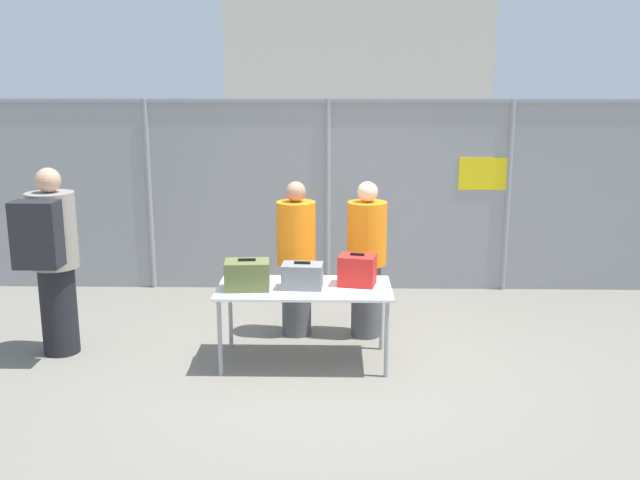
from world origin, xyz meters
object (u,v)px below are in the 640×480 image
Objects in this scene: utility_trailer at (425,217)px; suitcase_red at (357,270)px; traveler_hooded at (52,255)px; inspection_table at (304,293)px; suitcase_grey at (302,276)px; security_worker_far at (367,257)px; suitcase_olive at (247,275)px; security_worker_near at (296,257)px.

suitcase_red is at bearing -104.07° from utility_trailer.
inspection_table is at bearing -20.66° from traveler_hooded.
suitcase_grey reaches higher than utility_trailer.
security_worker_far is (0.62, 0.77, -0.02)m from suitcase_grey.
suitcase_olive is 0.93m from security_worker_near.
inspection_table is 4.19× the size of suitcase_grey.
suitcase_grey is at bearing -167.66° from suitcase_red.
suitcase_grey is at bearing -109.00° from utility_trailer.
suitcase_grey is (-0.02, -0.04, 0.17)m from inspection_table.
security_worker_far reaches higher than suitcase_olive.
utility_trailer is (1.75, 5.09, -0.27)m from inspection_table.
traveler_hooded is at bearing 29.11° from security_worker_far.
utility_trailer is (1.76, 5.12, -0.44)m from suitcase_grey.
traveler_hooded is at bearing 178.93° from suitcase_red.
security_worker_near is 0.72m from security_worker_far.
security_worker_far reaches higher than suitcase_red.
suitcase_red is at bearing 12.34° from suitcase_grey.
inspection_table is 3.81× the size of suitcase_olive.
suitcase_olive is at bearing 70.23° from security_worker_near.
suitcase_olive is 0.11× the size of utility_trailer.
traveler_hooded reaches higher than security_worker_far.
utility_trailer is at bearing -86.88° from security_worker_far.
suitcase_olive is 0.23× the size of traveler_hooded.
traveler_hooded reaches higher than suitcase_red.
security_worker_near reaches higher than utility_trailer.
suitcase_red is 0.23× the size of security_worker_near.
utility_trailer is at bearing 32.55° from traveler_hooded.
suitcase_grey is 0.99m from security_worker_far.
suitcase_olive reaches higher than utility_trailer.
security_worker_far reaches higher than suitcase_grey.
traveler_hooded reaches higher than suitcase_grey.
inspection_table is 0.41× the size of utility_trailer.
security_worker_far is 0.41× the size of utility_trailer.
suitcase_grey is 0.52m from suitcase_red.
suitcase_olive reaches higher than inspection_table.
security_worker_far is at bearing 50.25° from inspection_table.
suitcase_red is at bearing 137.51° from security_worker_near.
security_worker_far is (1.13, 0.81, -0.03)m from suitcase_olive.
suitcase_olive is (-0.52, -0.08, 0.19)m from inspection_table.
security_worker_far is (0.72, -0.03, 0.00)m from security_worker_near.
suitcase_red is at bearing 8.49° from suitcase_olive.
suitcase_olive is at bearing -23.80° from traveler_hooded.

